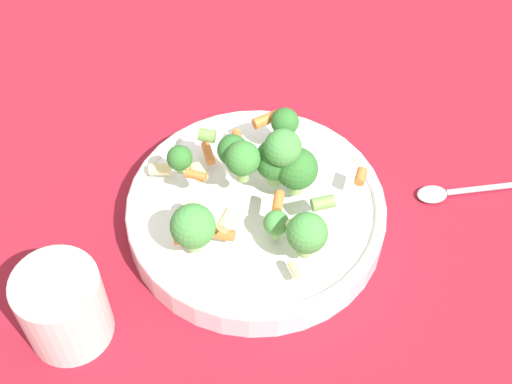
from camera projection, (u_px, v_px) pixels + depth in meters
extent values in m
plane|color=maroon|center=(256.00, 223.00, 0.82)|extent=(3.00, 3.00, 0.00)
cylinder|color=white|center=(256.00, 214.00, 0.81)|extent=(0.29, 0.29, 0.03)
torus|color=white|center=(256.00, 205.00, 0.79)|extent=(0.29, 0.29, 0.01)
cylinder|color=#8CB766|center=(276.00, 233.00, 0.75)|extent=(0.01, 0.01, 0.01)
sphere|color=#479342|center=(276.00, 223.00, 0.74)|extent=(0.03, 0.03, 0.03)
cylinder|color=#8CB766|center=(306.00, 247.00, 0.72)|extent=(0.01, 0.01, 0.02)
sphere|color=#479342|center=(307.00, 233.00, 0.70)|extent=(0.04, 0.04, 0.04)
cylinder|color=#8CB766|center=(296.00, 185.00, 0.78)|extent=(0.02, 0.02, 0.02)
sphere|color=#33722D|center=(297.00, 169.00, 0.76)|extent=(0.05, 0.05, 0.05)
cylinder|color=#8CB766|center=(284.00, 135.00, 0.81)|extent=(0.01, 0.01, 0.01)
sphere|color=#33722D|center=(285.00, 122.00, 0.80)|extent=(0.03, 0.03, 0.03)
cylinder|color=#8CB766|center=(181.00, 168.00, 0.78)|extent=(0.01, 0.01, 0.01)
sphere|color=#33722D|center=(180.00, 158.00, 0.76)|extent=(0.03, 0.03, 0.03)
cylinder|color=#8CB766|center=(233.00, 164.00, 0.77)|extent=(0.01, 0.01, 0.02)
sphere|color=#33722D|center=(233.00, 150.00, 0.76)|extent=(0.03, 0.03, 0.03)
cylinder|color=#8CB766|center=(195.00, 242.00, 0.74)|extent=(0.02, 0.02, 0.02)
sphere|color=#479342|center=(193.00, 226.00, 0.71)|extent=(0.05, 0.05, 0.05)
cylinder|color=#8CB766|center=(275.00, 177.00, 0.79)|extent=(0.02, 0.02, 0.02)
sphere|color=#33722D|center=(275.00, 160.00, 0.76)|extent=(0.05, 0.05, 0.05)
cylinder|color=#8CB766|center=(282.00, 164.00, 0.76)|extent=(0.01, 0.01, 0.02)
sphere|color=#479342|center=(283.00, 148.00, 0.74)|extent=(0.04, 0.04, 0.04)
cylinder|color=#8CB766|center=(243.00, 173.00, 0.76)|extent=(0.01, 0.01, 0.02)
sphere|color=#3D8438|center=(243.00, 158.00, 0.74)|extent=(0.04, 0.04, 0.04)
cylinder|color=#729E4C|center=(323.00, 203.00, 0.74)|extent=(0.02, 0.03, 0.01)
cylinder|color=#729E4C|center=(307.00, 243.00, 0.74)|extent=(0.03, 0.02, 0.01)
cylinder|color=orange|center=(266.00, 120.00, 0.81)|extent=(0.03, 0.03, 0.01)
cylinder|color=orange|center=(238.00, 138.00, 0.83)|extent=(0.02, 0.02, 0.01)
cylinder|color=orange|center=(196.00, 176.00, 0.76)|extent=(0.01, 0.02, 0.01)
cylinder|color=orange|center=(208.00, 153.00, 0.82)|extent=(0.03, 0.02, 0.01)
cylinder|color=#729E4C|center=(207.00, 135.00, 0.79)|extent=(0.02, 0.02, 0.01)
cylinder|color=beige|center=(295.00, 229.00, 0.72)|extent=(0.02, 0.02, 0.01)
cylinder|color=orange|center=(223.00, 234.00, 0.74)|extent=(0.02, 0.03, 0.01)
cylinder|color=orange|center=(361.00, 177.00, 0.78)|extent=(0.02, 0.02, 0.01)
cylinder|color=beige|center=(295.00, 270.00, 0.72)|extent=(0.02, 0.02, 0.01)
cylinder|color=beige|center=(227.00, 220.00, 0.72)|extent=(0.03, 0.02, 0.01)
cylinder|color=beige|center=(198.00, 212.00, 0.75)|extent=(0.03, 0.03, 0.01)
cylinder|color=beige|center=(199.00, 173.00, 0.76)|extent=(0.02, 0.02, 0.01)
cylinder|color=orange|center=(187.00, 237.00, 0.74)|extent=(0.02, 0.03, 0.01)
cylinder|color=orange|center=(278.00, 202.00, 0.74)|extent=(0.02, 0.01, 0.01)
cylinder|color=beige|center=(160.00, 169.00, 0.80)|extent=(0.01, 0.02, 0.01)
cylinder|color=silver|center=(64.00, 307.00, 0.70)|extent=(0.09, 0.09, 0.09)
torus|color=silver|center=(53.00, 283.00, 0.66)|extent=(0.09, 0.09, 0.01)
cylinder|color=silver|center=(512.00, 185.00, 0.85)|extent=(0.04, 0.16, 0.01)
ellipsoid|color=silver|center=(432.00, 194.00, 0.84)|extent=(0.03, 0.04, 0.01)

